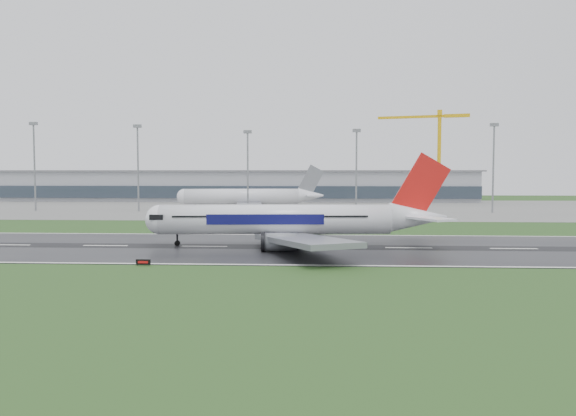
{
  "coord_description": "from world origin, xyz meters",
  "views": [
    {
      "loc": [
        42.82,
        -111.14,
        14.72
      ],
      "look_at": [
        35.88,
        12.0,
        7.0
      ],
      "focal_mm": 35.66,
      "sensor_mm": 36.0,
      "label": 1
    }
  ],
  "objects": [
    {
      "name": "terminal",
      "position": [
        0.0,
        185.0,
        7.5
      ],
      "size": [
        240.0,
        36.0,
        15.0
      ],
      "primitive_type": "cube",
      "color": "gray",
      "rests_on": "ground"
    },
    {
      "name": "parked_airliner",
      "position": [
        14.87,
        109.0,
        8.55
      ],
      "size": [
        63.81,
        60.33,
        16.94
      ],
      "primitive_type": null,
      "rotation": [
        0.0,
        0.0,
        0.12
      ],
      "color": "white",
      "rests_on": "apron"
    },
    {
      "name": "floodmast_3",
      "position": [
        15.95,
        100.0,
        14.53
      ],
      "size": [
        0.64,
        0.64,
        29.05
      ],
      "primitive_type": "cylinder",
      "color": "gray",
      "rests_on": "ground"
    },
    {
      "name": "floodmast_4",
      "position": [
        56.07,
        100.0,
        14.68
      ],
      "size": [
        0.64,
        0.64,
        29.37
      ],
      "primitive_type": "cylinder",
      "color": "gray",
      "rests_on": "ground"
    },
    {
      "name": "runway",
      "position": [
        0.0,
        0.0,
        0.05
      ],
      "size": [
        400.0,
        45.0,
        0.1
      ],
      "primitive_type": "cube",
      "color": "black",
      "rests_on": "ground"
    },
    {
      "name": "main_airliner",
      "position": [
        38.15,
        2.34,
        8.96
      ],
      "size": [
        63.92,
        61.28,
        17.72
      ],
      "primitive_type": null,
      "rotation": [
        0.0,
        0.0,
        0.07
      ],
      "color": "white",
      "rests_on": "runway"
    },
    {
      "name": "floodmast_2",
      "position": [
        -25.45,
        100.0,
        15.67
      ],
      "size": [
        0.64,
        0.64,
        31.34
      ],
      "primitive_type": "cylinder",
      "color": "gray",
      "rests_on": "ground"
    },
    {
      "name": "apron",
      "position": [
        0.0,
        125.0,
        0.04
      ],
      "size": [
        400.0,
        130.0,
        0.08
      ],
      "primitive_type": "cube",
      "color": "slate",
      "rests_on": "ground"
    },
    {
      "name": "ground",
      "position": [
        0.0,
        0.0,
        0.0
      ],
      "size": [
        520.0,
        520.0,
        0.0
      ],
      "primitive_type": "plane",
      "color": "#214318",
      "rests_on": "ground"
    },
    {
      "name": "runway_sign",
      "position": [
        15.01,
        -23.32,
        0.52
      ],
      "size": [
        2.31,
        0.35,
        1.04
      ],
      "primitive_type": null,
      "rotation": [
        0.0,
        0.0,
        0.04
      ],
      "color": "black",
      "rests_on": "ground"
    },
    {
      "name": "tower_crane",
      "position": [
        106.41,
        200.0,
        23.78
      ],
      "size": [
        47.41,
        15.54,
        47.57
      ],
      "primitive_type": null,
      "rotation": [
        0.0,
        0.0,
        -0.27
      ],
      "color": "#E3AC0E",
      "rests_on": "ground"
    },
    {
      "name": "floodmast_1",
      "position": [
        -65.33,
        100.0,
        16.24
      ],
      "size": [
        0.64,
        0.64,
        32.48
      ],
      "primitive_type": "cylinder",
      "color": "gray",
      "rests_on": "ground"
    },
    {
      "name": "floodmast_5",
      "position": [
        105.44,
        100.0,
        15.62
      ],
      "size": [
        0.64,
        0.64,
        31.24
      ],
      "primitive_type": "cylinder",
      "color": "gray",
      "rests_on": "ground"
    }
  ]
}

